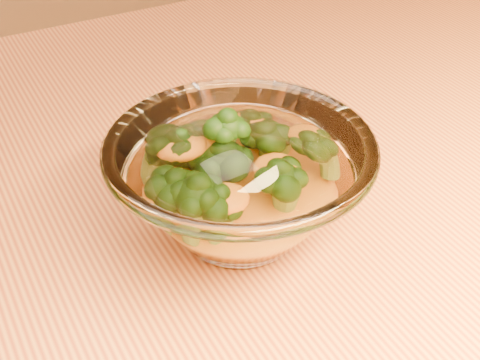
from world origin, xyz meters
name	(u,v)px	position (x,y,z in m)	size (l,w,h in m)	color
table	(219,304)	(0.00, 0.00, 0.65)	(1.20, 0.80, 0.75)	#B97537
glass_bowl	(240,185)	(0.01, -0.03, 0.79)	(0.19, 0.19, 0.08)	white
cheese_sauce	(240,204)	(0.01, -0.03, 0.78)	(0.10, 0.10, 0.03)	orange
broccoli_heap	(227,168)	(0.00, -0.02, 0.80)	(0.13, 0.11, 0.07)	black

